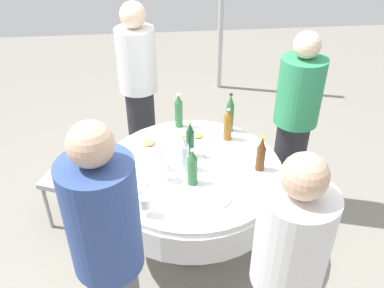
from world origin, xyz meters
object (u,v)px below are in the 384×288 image
object	(u,v)px
bottle_amber_north	(228,125)
wine_glass_east	(145,203)
plate_near	(149,144)
person_left	(294,125)
bottle_green_left	(230,114)
bottle_dark_green_east	(189,140)
bottle_clear_far	(184,154)
wine_glass_south	(161,157)
wine_glass_right	(117,154)
person_north	(284,284)
wine_glass_north	(166,167)
plate_outer	(198,137)
plate_mid	(130,184)
bottle_brown_rear	(261,154)
plate_west	(215,197)
person_far	(110,263)
bottle_green_south	(192,168)
chair_south	(80,171)
dining_table	(192,183)
bottle_green_right	(179,111)
person_rear	(139,88)

from	to	relation	value
bottle_amber_north	wine_glass_east	xyz separation A→B (m)	(0.79, -0.64, -0.03)
plate_near	person_left	size ratio (longest dim) A/B	0.15
bottle_green_left	bottle_dark_green_east	xyz separation A→B (m)	(0.32, -0.35, -0.02)
bottle_clear_far	wine_glass_south	size ratio (longest dim) A/B	1.91
wine_glass_right	person_north	xyz separation A→B (m)	(1.19, 0.86, 0.01)
wine_glass_north	wine_glass_right	xyz separation A→B (m)	(-0.21, -0.34, -0.02)
plate_outer	plate_mid	distance (m)	0.74
bottle_brown_rear	bottle_amber_north	world-z (taller)	bottle_brown_rear
plate_west	plate_mid	bearing A→B (deg)	-108.62
bottle_clear_far	person_far	distance (m)	1.03
wine_glass_right	wine_glass_east	bearing A→B (deg)	20.12
bottle_clear_far	plate_outer	bearing A→B (deg)	160.08
bottle_clear_far	plate_west	world-z (taller)	bottle_clear_far
bottle_green_south	wine_glass_right	size ratio (longest dim) A/B	2.13
bottle_clear_far	plate_west	xyz separation A→B (m)	(0.33, 0.17, -0.12)
wine_glass_right	plate_mid	world-z (taller)	wine_glass_right
plate_near	chair_south	size ratio (longest dim) A/B	0.27
dining_table	person_north	xyz separation A→B (m)	(1.10, 0.34, 0.25)
bottle_green_south	bottle_green_right	distance (m)	0.74
person_north	chair_south	size ratio (longest dim) A/B	1.84
bottle_dark_green_east	bottle_green_south	size ratio (longest dim) A/B	1.05
bottle_green_south	person_north	xyz separation A→B (m)	(0.93, 0.35, -0.03)
bottle_green_left	bottle_clear_far	bearing A→B (deg)	-40.84
bottle_green_right	plate_outer	xyz separation A→B (m)	(0.19, 0.13, -0.13)
bottle_green_right	wine_glass_north	distance (m)	0.70
bottle_green_left	chair_south	size ratio (longest dim) A/B	0.38
wine_glass_south	person_rear	distance (m)	1.07
wine_glass_north	person_north	world-z (taller)	person_north
plate_near	bottle_amber_north	bearing A→B (deg)	92.96
wine_glass_north	person_far	distance (m)	0.87
plate_outer	bottle_dark_green_east	bearing A→B (deg)	-20.40
bottle_green_left	bottle_dark_green_east	distance (m)	0.47
bottle_green_left	wine_glass_south	xyz separation A→B (m)	(0.46, -0.56, -0.05)
bottle_amber_north	wine_glass_south	bearing A→B (deg)	-57.43
wine_glass_south	person_north	bearing A→B (deg)	26.72
bottle_clear_far	bottle_green_south	world-z (taller)	bottle_clear_far
bottle_green_left	plate_near	distance (m)	0.68
bottle_green_left	bottle_green_south	xyz separation A→B (m)	(0.63, -0.36, -0.03)
wine_glass_east	person_left	size ratio (longest dim) A/B	0.09
bottle_green_right	wine_glass_south	distance (m)	0.59
wine_glass_east	wine_glass_right	distance (m)	0.57
wine_glass_north	person_north	bearing A→B (deg)	28.40
bottle_green_left	wine_glass_right	xyz separation A→B (m)	(0.37, -0.87, -0.07)
person_north	plate_west	bearing A→B (deg)	-90.65
bottle_green_left	bottle_green_right	distance (m)	0.41
bottle_clear_far	person_left	world-z (taller)	person_left
person_left	chair_south	world-z (taller)	person_left
wine_glass_right	bottle_brown_rear	bearing A→B (deg)	81.13
wine_glass_north	plate_outer	world-z (taller)	wine_glass_north
bottle_green_south	chair_south	bearing A→B (deg)	-120.89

